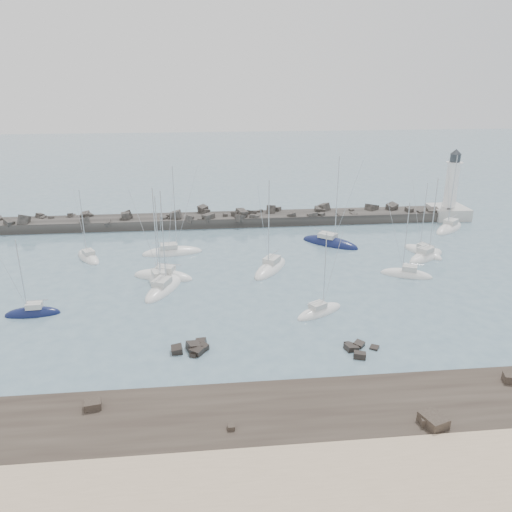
# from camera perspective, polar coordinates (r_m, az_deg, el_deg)

# --- Properties ---
(ground) EXTENTS (400.00, 400.00, 0.00)m
(ground) POSITION_cam_1_polar(r_m,az_deg,el_deg) (62.76, -3.31, -6.24)
(ground) COLOR slate
(ground) RESTS_ON ground
(rock_shelf) EXTENTS (140.00, 12.34, 1.66)m
(rock_shelf) POSITION_cam_1_polar(r_m,az_deg,el_deg) (44.20, -1.62, -18.98)
(rock_shelf) COLOR #2A221D
(rock_shelf) RESTS_ON ground
(rock_cluster_near) EXTENTS (4.12, 3.43, 1.37)m
(rock_cluster_near) POSITION_cam_1_polar(r_m,az_deg,el_deg) (54.57, -7.21, -10.46)
(rock_cluster_near) COLOR black
(rock_cluster_near) RESTS_ON ground
(rock_cluster_far) EXTENTS (3.99, 3.89, 1.24)m
(rock_cluster_far) POSITION_cam_1_polar(r_m,az_deg,el_deg) (55.27, 11.64, -10.54)
(rock_cluster_far) COLOR black
(rock_cluster_far) RESTS_ON ground
(breakwater) EXTENTS (115.00, 7.53, 5.03)m
(breakwater) POSITION_cam_1_polar(r_m,az_deg,el_deg) (98.25, -8.57, 3.67)
(breakwater) COLOR #2C2A27
(breakwater) RESTS_ON ground
(lighthouse) EXTENTS (7.00, 7.00, 14.60)m
(lighthouse) POSITION_cam_1_polar(r_m,az_deg,el_deg) (109.08, 21.21, 5.69)
(lighthouse) COLOR #ADADA8
(lighthouse) RESTS_ON ground
(sailboat_1) EXTENTS (5.81, 7.66, 11.95)m
(sailboat_1) POSITION_cam_1_polar(r_m,az_deg,el_deg) (84.07, -18.60, -0.18)
(sailboat_1) COLOR white
(sailboat_1) RESTS_ON ground
(sailboat_2) EXTENTS (6.66, 2.37, 10.66)m
(sailboat_2) POSITION_cam_1_polar(r_m,az_deg,el_deg) (67.44, -24.15, -6.02)
(sailboat_2) COLOR #101742
(sailboat_2) RESTS_ON ground
(sailboat_3) EXTENTS (6.37, 9.71, 14.77)m
(sailboat_3) POSITION_cam_1_polar(r_m,az_deg,el_deg) (69.46, -10.49, -3.72)
(sailboat_3) COLOR white
(sailboat_3) RESTS_ON ground
(sailboat_4) EXTENTS (10.13, 4.11, 15.43)m
(sailboat_4) POSITION_cam_1_polar(r_m,az_deg,el_deg) (83.05, -9.56, 0.38)
(sailboat_4) COLOR white
(sailboat_4) RESTS_ON ground
(sailboat_5) EXTENTS (9.42, 5.50, 14.38)m
(sailboat_5) POSITION_cam_1_polar(r_m,az_deg,el_deg) (73.50, -10.55, -2.34)
(sailboat_5) COLOR white
(sailboat_5) RESTS_ON ground
(sailboat_6) EXTENTS (7.45, 9.55, 14.98)m
(sailboat_6) POSITION_cam_1_polar(r_m,az_deg,el_deg) (75.19, 1.67, -1.46)
(sailboat_6) COLOR white
(sailboat_6) RESTS_ON ground
(sailboat_7) EXTENTS (7.17, 5.46, 11.22)m
(sailboat_7) POSITION_cam_1_polar(r_m,az_deg,el_deg) (62.50, 7.26, -6.37)
(sailboat_7) COLOR white
(sailboat_7) RESTS_ON ground
(sailboat_8) EXTENTS (10.04, 9.19, 16.39)m
(sailboat_8) POSITION_cam_1_polar(r_m,az_deg,el_deg) (87.33, 8.44, 1.45)
(sailboat_8) COLOR #101742
(sailboat_8) RESTS_ON ground
(sailboat_9) EXTENTS (7.70, 5.15, 11.91)m
(sailboat_9) POSITION_cam_1_polar(r_m,az_deg,el_deg) (76.24, 16.81, -2.06)
(sailboat_9) COLOR white
(sailboat_9) RESTS_ON ground
(sailboat_10) EXTENTS (5.42, 8.23, 12.59)m
(sailboat_10) POSITION_cam_1_polar(r_m,az_deg,el_deg) (86.47, 18.50, 0.39)
(sailboat_10) COLOR white
(sailboat_10) RESTS_ON ground
(sailboat_12) EXTENTS (8.63, 7.22, 13.90)m
(sailboat_12) POSITION_cam_1_polar(r_m,az_deg,el_deg) (84.50, 18.86, -0.09)
(sailboat_12) COLOR white
(sailboat_12) RESTS_ON ground
(sailboat_13) EXTENTS (4.99, 9.04, 13.75)m
(sailboat_13) POSITION_cam_1_polar(r_m,az_deg,el_deg) (71.78, -10.93, -2.94)
(sailboat_13) COLOR white
(sailboat_13) RESTS_ON ground
(sailboat_14) EXTENTS (9.08, 8.62, 15.20)m
(sailboat_14) POSITION_cam_1_polar(r_m,az_deg,el_deg) (101.35, 21.19, 2.93)
(sailboat_14) COLOR white
(sailboat_14) RESTS_ON ground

